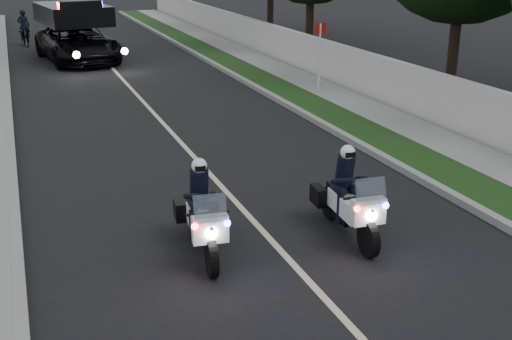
{
  "coord_description": "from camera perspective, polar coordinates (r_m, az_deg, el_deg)",
  "views": [
    {
      "loc": [
        -3.76,
        -8.96,
        4.79
      ],
      "look_at": [
        0.05,
        0.93,
        1.0
      ],
      "focal_mm": 44.11,
      "sensor_mm": 36.0,
      "label": 1
    }
  ],
  "objects": [
    {
      "name": "ground",
      "position": [
        10.83,
        1.54,
        -6.58
      ],
      "size": [
        120.0,
        120.0,
        0.0
      ],
      "primitive_type": "plane",
      "color": "black",
      "rests_on": "ground"
    },
    {
      "name": "curb_right",
      "position": [
        21.06,
        1.42,
        6.74
      ],
      "size": [
        0.2,
        60.0,
        0.15
      ],
      "primitive_type": "cube",
      "color": "gray",
      "rests_on": "ground"
    },
    {
      "name": "grass_verge",
      "position": [
        21.33,
        3.17,
        6.89
      ],
      "size": [
        1.2,
        60.0,
        0.16
      ],
      "primitive_type": "cube",
      "color": "#193814",
      "rests_on": "ground"
    },
    {
      "name": "sidewalk_right",
      "position": [
        21.88,
        6.31,
        7.13
      ],
      "size": [
        1.4,
        60.0,
        0.16
      ],
      "primitive_type": "cube",
      "color": "gray",
      "rests_on": "ground"
    },
    {
      "name": "property_wall",
      "position": [
        22.22,
        8.7,
        8.98
      ],
      "size": [
        0.22,
        60.0,
        1.5
      ],
      "primitive_type": "cube",
      "color": "beige",
      "rests_on": "ground"
    },
    {
      "name": "curb_left",
      "position": [
        19.54,
        -21.48,
        4.33
      ],
      "size": [
        0.2,
        60.0,
        0.15
      ],
      "primitive_type": "cube",
      "color": "gray",
      "rests_on": "ground"
    },
    {
      "name": "lane_marking",
      "position": [
        19.91,
        -9.6,
        5.49
      ],
      "size": [
        0.12,
        50.0,
        0.01
      ],
      "primitive_type": "cube",
      "color": "#BFB78C",
      "rests_on": "ground"
    },
    {
      "name": "police_moto_left",
      "position": [
        10.54,
        -4.8,
        -7.45
      ],
      "size": [
        0.88,
        1.96,
        1.61
      ],
      "primitive_type": null,
      "rotation": [
        0.0,
        0.0,
        -0.12
      ],
      "color": "white",
      "rests_on": "ground"
    },
    {
      "name": "police_moto_right",
      "position": [
        11.2,
        8.23,
        -5.88
      ],
      "size": [
        0.82,
        1.96,
        1.63
      ],
      "primitive_type": null,
      "rotation": [
        0.0,
        0.0,
        -0.08
      ],
      "color": "white",
      "rests_on": "ground"
    },
    {
      "name": "police_suv",
      "position": [
        29.06,
        -15.74,
        9.47
      ],
      "size": [
        3.49,
        6.15,
        2.84
      ],
      "primitive_type": "imported",
      "rotation": [
        0.0,
        0.0,
        0.14
      ],
      "color": "black",
      "rests_on": "ground"
    },
    {
      "name": "bicycle",
      "position": [
        34.49,
        -20.12,
        10.53
      ],
      "size": [
        0.76,
        1.69,
        0.86
      ],
      "primitive_type": "imported",
      "rotation": [
        0.0,
        0.0,
        0.12
      ],
      "color": "black",
      "rests_on": "ground"
    },
    {
      "name": "cyclist",
      "position": [
        34.49,
        -20.12,
        10.53
      ],
      "size": [
        0.6,
        0.43,
        1.58
      ],
      "primitive_type": "imported",
      "rotation": [
        0.0,
        0.0,
        3.06
      ],
      "color": "black",
      "rests_on": "ground"
    },
    {
      "name": "sign_post",
      "position": [
        22.14,
        5.68,
        7.09
      ],
      "size": [
        0.45,
        0.45,
        2.43
      ],
      "primitive_type": null,
      "rotation": [
        0.0,
        0.0,
        -0.2
      ],
      "color": "#AB0C1D",
      "rests_on": "ground"
    },
    {
      "name": "tree_right_c",
      "position": [
        23.0,
        17.1,
        6.79
      ],
      "size": [
        8.38,
        8.38,
        10.68
      ],
      "primitive_type": null,
      "rotation": [
        0.0,
        0.0,
        0.39
      ],
      "color": "black",
      "rests_on": "ground"
    },
    {
      "name": "tree_right_d",
      "position": [
        30.41,
        4.81,
        10.55
      ],
      "size": [
        7.07,
        7.07,
        10.31
      ],
      "primitive_type": null,
      "rotation": [
        0.0,
        0.0,
        -0.15
      ],
      "color": "#183612",
      "rests_on": "ground"
    },
    {
      "name": "tree_right_e",
      "position": [
        37.06,
        1.29,
        12.25
      ],
      "size": [
        8.52,
        8.52,
        10.85
      ],
      "primitive_type": null,
      "rotation": [
        0.0,
        0.0,
        -0.4
      ],
      "color": "#133510",
      "rests_on": "ground"
    }
  ]
}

